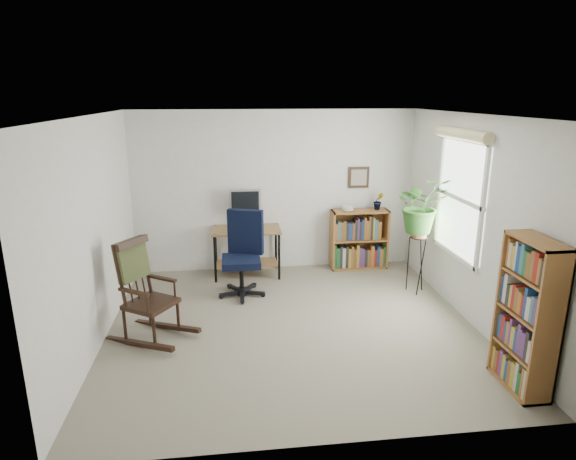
{
  "coord_description": "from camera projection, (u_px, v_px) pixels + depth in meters",
  "views": [
    {
      "loc": [
        -0.67,
        -5.06,
        2.61
      ],
      "look_at": [
        0.0,
        0.4,
        1.05
      ],
      "focal_mm": 30.0,
      "sensor_mm": 36.0,
      "label": 1
    }
  ],
  "objects": [
    {
      "name": "floor",
      "position": [
        292.0,
        325.0,
        5.62
      ],
      "size": [
        4.2,
        4.0,
        0.0
      ],
      "primitive_type": "cube",
      "color": "gray",
      "rests_on": "ground"
    },
    {
      "name": "ceiling",
      "position": [
        293.0,
        115.0,
        4.97
      ],
      "size": [
        4.2,
        4.0,
        0.0
      ],
      "primitive_type": "cube",
      "color": "silver",
      "rests_on": "ground"
    },
    {
      "name": "wall_back",
      "position": [
        275.0,
        191.0,
        7.21
      ],
      "size": [
        4.2,
        0.0,
        2.4
      ],
      "primitive_type": "cube",
      "color": "silver",
      "rests_on": "ground"
    },
    {
      "name": "wall_front",
      "position": [
        329.0,
        302.0,
        3.39
      ],
      "size": [
        4.2,
        0.0,
        2.4
      ],
      "primitive_type": "cube",
      "color": "silver",
      "rests_on": "ground"
    },
    {
      "name": "wall_left",
      "position": [
        95.0,
        233.0,
        5.05
      ],
      "size": [
        0.0,
        4.0,
        2.4
      ],
      "primitive_type": "cube",
      "color": "silver",
      "rests_on": "ground"
    },
    {
      "name": "wall_right",
      "position": [
        473.0,
        221.0,
        5.54
      ],
      "size": [
        0.0,
        4.0,
        2.4
      ],
      "primitive_type": "cube",
      "color": "silver",
      "rests_on": "ground"
    },
    {
      "name": "window",
      "position": [
        459.0,
        199.0,
        5.77
      ],
      "size": [
        0.12,
        1.2,
        1.5
      ],
      "primitive_type": null,
      "color": "white",
      "rests_on": "wall_right"
    },
    {
      "name": "desk",
      "position": [
        247.0,
        252.0,
        7.1
      ],
      "size": [
        1.0,
        0.55,
        0.72
      ],
      "primitive_type": null,
      "color": "olive",
      "rests_on": "floor"
    },
    {
      "name": "monitor",
      "position": [
        245.0,
        208.0,
        7.06
      ],
      "size": [
        0.46,
        0.16,
        0.56
      ],
      "primitive_type": null,
      "color": "#AEADB2",
      "rests_on": "desk"
    },
    {
      "name": "keyboard",
      "position": [
        246.0,
        230.0,
        6.88
      ],
      "size": [
        0.4,
        0.15,
        0.02
      ],
      "primitive_type": "cube",
      "color": "black",
      "rests_on": "desk"
    },
    {
      "name": "office_chair",
      "position": [
        241.0,
        255.0,
        6.32
      ],
      "size": [
        0.79,
        0.79,
        1.15
      ],
      "primitive_type": null,
      "rotation": [
        0.0,
        0.0,
        -0.33
      ],
      "color": "black",
      "rests_on": "floor"
    },
    {
      "name": "rocking_chair",
      "position": [
        150.0,
        290.0,
        5.19
      ],
      "size": [
        1.14,
        1.03,
        1.14
      ],
      "primitive_type": null,
      "rotation": [
        0.0,
        0.0,
        0.99
      ],
      "color": "black",
      "rests_on": "floor"
    },
    {
      "name": "low_bookshelf",
      "position": [
        359.0,
        239.0,
        7.39
      ],
      "size": [
        0.87,
        0.29,
        0.92
      ],
      "primitive_type": null,
      "color": "#966131",
      "rests_on": "floor"
    },
    {
      "name": "tall_bookshelf",
      "position": [
        528.0,
        316.0,
        4.27
      ],
      "size": [
        0.27,
        0.62,
        1.43
      ],
      "primitive_type": null,
      "color": "#966131",
      "rests_on": "floor"
    },
    {
      "name": "plant_stand",
      "position": [
        417.0,
        260.0,
        6.47
      ],
      "size": [
        0.28,
        0.28,
        0.91
      ],
      "primitive_type": null,
      "rotation": [
        0.0,
        0.0,
        0.14
      ],
      "color": "black",
      "rests_on": "floor"
    },
    {
      "name": "spider_plant",
      "position": [
        423.0,
        178.0,
        6.16
      ],
      "size": [
        1.69,
        1.88,
        1.46
      ],
      "primitive_type": "imported",
      "color": "#2B5F21",
      "rests_on": "plant_stand"
    },
    {
      "name": "potted_plant_small",
      "position": [
        378.0,
        206.0,
        7.29
      ],
      "size": [
        0.13,
        0.24,
        0.11
      ],
      "primitive_type": "imported",
      "color": "#2B5F21",
      "rests_on": "low_bookshelf"
    },
    {
      "name": "framed_picture",
      "position": [
        359.0,
        177.0,
        7.27
      ],
      "size": [
        0.32,
        0.04,
        0.32
      ],
      "primitive_type": null,
      "color": "black",
      "rests_on": "wall_back"
    }
  ]
}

